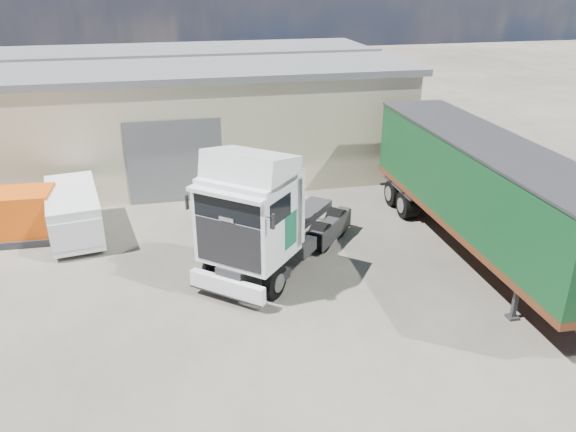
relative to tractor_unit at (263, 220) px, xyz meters
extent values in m
plane|color=#2C2923|center=(-0.54, -3.04, -1.89)|extent=(120.00, 120.00, 0.00)
cube|color=beige|center=(-6.54, 12.96, 0.61)|extent=(30.00, 12.00, 5.00)
cube|color=#57595C|center=(-6.54, 12.96, 3.26)|extent=(30.60, 12.60, 0.30)
cube|color=#57595C|center=(-2.54, 6.94, -0.09)|extent=(4.00, 0.08, 3.60)
cube|color=#57595C|center=(-6.54, 12.96, 3.46)|extent=(30.60, 0.40, 0.15)
cube|color=brown|center=(10.96, 2.96, -0.64)|extent=(0.35, 26.00, 2.50)
cylinder|color=black|center=(-0.79, -0.92, -1.35)|extent=(2.57, 2.42, 1.07)
cylinder|color=black|center=(1.50, 1.75, -1.35)|extent=(2.61, 2.45, 1.07)
cylinder|color=black|center=(2.41, 2.82, -1.35)|extent=(2.61, 2.45, 1.07)
cube|color=#2D2D30|center=(0.78, 0.91, -0.98)|extent=(5.00, 5.63, 0.30)
cube|color=silver|center=(-1.41, -1.65, -1.33)|extent=(2.11, 1.86, 0.55)
cube|color=silver|center=(-0.56, -0.66, 0.40)|extent=(3.41, 3.39, 2.46)
cube|color=black|center=(-1.31, -1.53, 0.02)|extent=(1.72, 1.48, 1.41)
cube|color=black|center=(-1.30, -1.52, 1.13)|extent=(1.75, 1.51, 0.75)
cube|color=silver|center=(-0.43, -0.50, 1.98)|extent=(3.16, 3.10, 1.23)
cube|color=#0C5438|center=(-1.26, 0.47, 0.12)|extent=(0.50, 0.58, 1.11)
cube|color=#0C5438|center=(0.66, -1.17, 0.12)|extent=(0.50, 0.58, 1.11)
cylinder|color=#2D2D30|center=(1.63, 1.90, -0.77)|extent=(1.56, 1.56, 0.12)
cube|color=#2D2D30|center=(6.55, -4.26, -1.32)|extent=(0.31, 0.31, 1.14)
cube|color=#2D2D30|center=(8.41, -4.27, -1.32)|extent=(0.31, 0.31, 1.14)
cylinder|color=black|center=(7.53, 3.85, -1.34)|extent=(2.64, 1.11, 1.10)
cube|color=#2D2D30|center=(7.50, -0.34, -0.96)|extent=(0.91, 12.41, 0.36)
cube|color=#5B2B14|center=(7.50, -0.34, -0.62)|extent=(2.67, 12.42, 0.25)
cube|color=black|center=(7.50, -0.34, 0.85)|extent=(2.67, 12.42, 2.69)
cube|color=#2D2D30|center=(7.50, -0.34, 2.22)|extent=(2.73, 12.48, 0.08)
cylinder|color=black|center=(-6.19, 2.85, -1.58)|extent=(1.88, 0.91, 0.62)
cylinder|color=black|center=(-6.70, 5.80, -1.58)|extent=(1.88, 0.91, 0.62)
cube|color=silver|center=(-6.44, 4.33, -0.90)|extent=(2.48, 4.55, 1.59)
cube|color=silver|center=(-6.14, 2.57, -0.95)|extent=(1.85, 1.12, 1.03)
cube|color=black|center=(-6.17, 2.75, -0.43)|extent=(1.63, 0.35, 0.56)
cube|color=#2D2D30|center=(-8.54, 4.45, -1.75)|extent=(3.07, 1.98, 0.28)
cube|color=#E4550D|center=(-8.54, 4.45, -0.95)|extent=(2.87, 1.79, 1.88)
camera|label=1|loc=(-2.75, -16.23, 7.38)|focal=35.00mm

